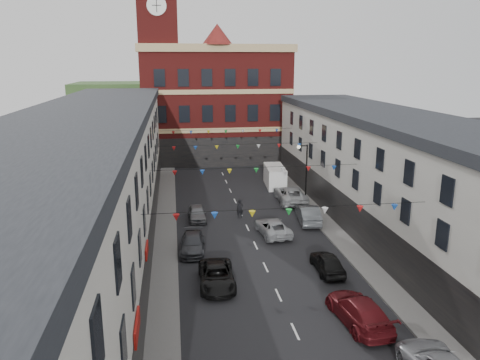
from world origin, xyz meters
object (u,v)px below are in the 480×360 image
car_left_d (192,243)px  car_left_e (197,213)px  pedestrian (240,209)px  car_right_d (327,262)px  car_right_f (291,195)px  car_right_c (359,311)px  car_right_e (308,214)px  moving_car (273,227)px  white_van (275,176)px  street_lamp (304,166)px  car_left_c (217,276)px

car_left_d → car_left_e: car_left_e is taller
pedestrian → car_right_d: bearing=-77.0°
car_left_d → car_right_f: bearing=51.7°
car_right_c → car_right_d: (0.38, 6.42, -0.07)m
car_right_e → pedestrian: size_ratio=2.78×
car_right_e → car_right_f: (0.00, 6.20, 0.02)m
moving_car → white_van: 15.52m
pedestrian → car_left_e: bearing=174.0°
pedestrian → car_left_d: bearing=-129.3°
street_lamp → white_van: size_ratio=1.16×
car_left_c → car_right_e: size_ratio=1.00×
street_lamp → car_right_c: (-2.95, -21.68, -3.15)m
car_left_e → car_right_c: 19.91m
car_right_c → car_left_c: bearing=-42.8°
car_left_d → pedestrian: pedestrian is taller
car_left_d → car_left_e: bearing=88.4°
car_left_c → car_right_e: car_right_e is taller
street_lamp → car_right_d: 15.80m
car_right_f → moving_car: (-3.70, -8.72, -0.15)m
car_left_e → car_right_e: 9.86m
car_left_e → car_right_d: car_right_d is taller
moving_car → car_right_e: bearing=-151.6°
pedestrian → street_lamp: bearing=19.4°
pedestrian → car_right_c: bearing=-84.6°
car_left_c → car_left_e: (-0.55, 12.88, -0.02)m
moving_car → pedestrian: size_ratio=2.74×
car_right_e → white_van: bearing=-82.7°
car_right_c → car_right_e: bearing=-102.2°
car_right_d → car_right_f: car_right_f is taller
car_left_d → car_right_e: 11.56m
car_left_d → car_right_e: car_right_e is taller
moving_car → car_left_d: bearing=15.3°
car_right_e → moving_car: 4.48m
car_left_d → car_right_f: car_right_f is taller
car_left_d → car_right_f: (10.38, 11.30, 0.16)m
car_right_d → white_van: size_ratio=0.77×
car_left_d → car_right_d: (8.85, -4.79, 0.04)m
car_left_c → white_van: bearing=70.8°
car_left_e → car_right_d: bearing=-56.5°
street_lamp → car_left_d: street_lamp is taller
street_lamp → car_right_c: size_ratio=1.16×
car_right_c → pedestrian: (-3.85, 18.38, 0.10)m
car_left_e → moving_car: bearing=-38.2°
car_left_e → car_right_c: (7.75, -18.35, 0.11)m
car_right_f → car_right_d: bearing=87.1°
car_right_d → car_right_c: bearing=87.2°
car_right_d → car_right_e: size_ratio=0.84×
car_left_c → car_right_c: bearing=-35.7°
car_right_e → car_right_c: bearing=89.6°
street_lamp → car_right_d: street_lamp is taller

